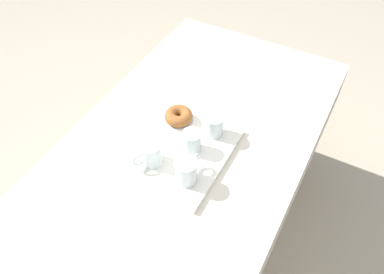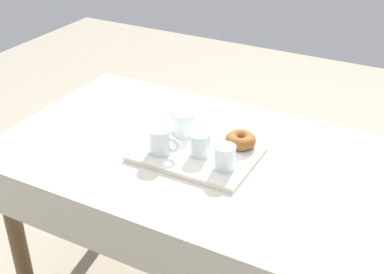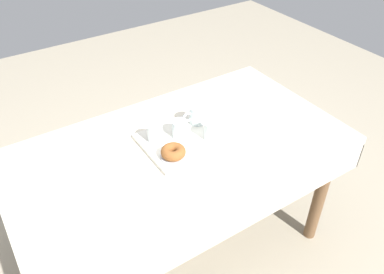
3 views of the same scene
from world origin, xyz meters
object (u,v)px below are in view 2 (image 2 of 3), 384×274
object	(u,v)px
sugar_donut_left	(241,140)
donut_plate_left	(240,146)
dining_table	(212,178)
water_glass_near	(200,145)
water_glass_far	(225,158)
tea_mug_left	(161,142)
tea_mug_right	(183,124)
serving_tray	(197,152)

from	to	relation	value
sugar_donut_left	donut_plate_left	bearing A→B (deg)	0.00
dining_table	sugar_donut_left	size ratio (longest dim) A/B	14.25
dining_table	water_glass_near	xyz separation A→B (m)	(-0.03, -0.04, 0.15)
water_glass_far	sugar_donut_left	world-z (taller)	water_glass_far
donut_plate_left	sugar_donut_left	world-z (taller)	sugar_donut_left
tea_mug_left	dining_table	bearing A→B (deg)	29.52
tea_mug_left	sugar_donut_left	size ratio (longest dim) A/B	1.08
water_glass_near	donut_plate_left	size ratio (longest dim) A/B	0.72
dining_table	donut_plate_left	bearing A→B (deg)	44.99
dining_table	donut_plate_left	world-z (taller)	donut_plate_left
tea_mug_left	tea_mug_right	xyz separation A→B (m)	(0.01, 0.14, 0.00)
sugar_donut_left	tea_mug_left	bearing A→B (deg)	-144.80
tea_mug_left	water_glass_far	xyz separation A→B (m)	(0.23, 0.01, -0.01)
dining_table	tea_mug_right	distance (m)	0.21
water_glass_far	sugar_donut_left	size ratio (longest dim) A/B	0.77
tea_mug_right	water_glass_far	distance (m)	0.26
dining_table	sugar_donut_left	world-z (taller)	sugar_donut_left
serving_tray	sugar_donut_left	distance (m)	0.15
serving_tray	water_glass_far	bearing A→B (deg)	-24.53
tea_mug_left	water_glass_far	bearing A→B (deg)	3.24
dining_table	serving_tray	size ratio (longest dim) A/B	3.77
serving_tray	tea_mug_right	xyz separation A→B (m)	(-0.09, 0.07, 0.05)
tea_mug_right	sugar_donut_left	bearing A→B (deg)	4.08
serving_tray	tea_mug_left	world-z (taller)	tea_mug_left
serving_tray	sugar_donut_left	size ratio (longest dim) A/B	3.78
tea_mug_left	serving_tray	bearing A→B (deg)	35.62
sugar_donut_left	dining_table	bearing A→B (deg)	-135.01
dining_table	tea_mug_left	xyz separation A→B (m)	(-0.15, -0.09, 0.15)
water_glass_near	serving_tray	bearing A→B (deg)	132.05
tea_mug_right	donut_plate_left	bearing A→B (deg)	4.08
water_glass_far	tea_mug_right	bearing A→B (deg)	150.03
donut_plate_left	tea_mug_left	bearing A→B (deg)	-144.80
dining_table	serving_tray	xyz separation A→B (m)	(-0.05, -0.01, 0.10)
dining_table	donut_plate_left	distance (m)	0.15
tea_mug_right	water_glass_near	size ratio (longest dim) A/B	1.36
tea_mug_left	donut_plate_left	distance (m)	0.27
water_glass_near	tea_mug_left	bearing A→B (deg)	-159.11
serving_tray	water_glass_near	distance (m)	0.06
dining_table	water_glass_near	bearing A→B (deg)	-125.87
water_glass_far	serving_tray	bearing A→B (deg)	155.47
tea_mug_right	water_glass_far	xyz separation A→B (m)	(0.22, -0.13, -0.01)
donut_plate_left	sugar_donut_left	bearing A→B (deg)	0.00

